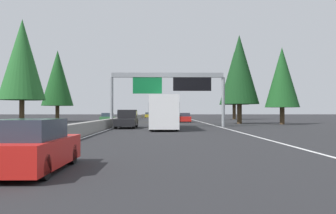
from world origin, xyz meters
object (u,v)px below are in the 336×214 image
(pickup_mid_right, at_px, (127,119))
(conifer_left_mid, at_px, (58,78))
(sign_gantry_overhead, at_px, (169,84))
(conifer_right_far, at_px, (234,79))
(conifer_left_near, at_px, (22,60))
(oncoming_far, at_px, (108,118))
(conifer_right_mid, at_px, (239,70))
(minivan_far_right, at_px, (162,114))
(conifer_right_near, at_px, (282,77))
(sedan_far_left, at_px, (148,115))
(sedan_distant_a, at_px, (185,118))
(bus_mid_left, at_px, (164,111))
(oncoming_near, at_px, (129,115))
(box_truck_near_right, at_px, (163,112))
(sedan_far_center, at_px, (31,147))

(pickup_mid_right, xyz_separation_m, conifer_left_mid, (25.32, 14.23, 6.47))
(sign_gantry_overhead, bearing_deg, conifer_left_mid, 39.55)
(conifer_right_far, relative_size, conifer_left_near, 0.94)
(oncoming_far, distance_m, conifer_right_mid, 21.02)
(conifer_left_mid, bearing_deg, pickup_mid_right, -150.66)
(minivan_far_right, height_order, conifer_right_near, conifer_right_near)
(conifer_right_near, distance_m, conifer_right_mid, 5.96)
(conifer_left_near, bearing_deg, conifer_right_near, -100.64)
(sign_gantry_overhead, bearing_deg, sedan_far_left, 4.34)
(sign_gantry_overhead, distance_m, sedan_distant_a, 18.26)
(minivan_far_right, height_order, conifer_right_mid, conifer_right_mid)
(sedan_distant_a, height_order, conifer_right_near, conifer_right_near)
(bus_mid_left, relative_size, conifer_right_far, 0.79)
(conifer_right_near, bearing_deg, sedan_distant_a, 50.61)
(oncoming_near, distance_m, conifer_right_far, 27.64)
(oncoming_far, bearing_deg, box_truck_near_right, 106.00)
(sedan_far_left, bearing_deg, conifer_left_near, 159.05)
(conifer_right_near, distance_m, conifer_left_near, 37.35)
(minivan_far_right, xyz_separation_m, conifer_right_near, (-81.05, -15.83, 5.21))
(pickup_mid_right, distance_m, conifer_left_mid, 29.76)
(box_truck_near_right, relative_size, sedan_far_left, 1.93)
(sedan_far_left, height_order, conifer_right_mid, conifer_right_mid)
(conifer_right_mid, bearing_deg, conifer_left_mid, 67.11)
(bus_mid_left, xyz_separation_m, oncoming_far, (21.03, 8.50, -1.03))
(pickup_mid_right, relative_size, bus_mid_left, 0.49)
(sedan_distant_a, bearing_deg, sedan_far_center, 171.42)
(conifer_left_mid, bearing_deg, conifer_right_mid, -112.89)
(minivan_far_right, distance_m, oncoming_far, 73.03)
(sedan_far_left, relative_size, oncoming_far, 1.00)
(conifer_right_near, distance_m, conifer_left_mid, 36.81)
(sedan_distant_a, distance_m, oncoming_far, 11.99)
(sign_gantry_overhead, relative_size, sedan_far_left, 2.88)
(minivan_far_right, relative_size, bus_mid_left, 0.43)
(pickup_mid_right, distance_m, sedan_distant_a, 21.58)
(bus_mid_left, bearing_deg, minivan_far_right, 0.14)
(sedan_distant_a, bearing_deg, box_truck_near_right, 74.81)
(box_truck_near_right, distance_m, conifer_right_mid, 14.50)
(sign_gantry_overhead, distance_m, minivan_far_right, 88.69)
(oncoming_near, relative_size, conifer_left_mid, 0.46)
(sign_gantry_overhead, relative_size, minivan_far_right, 2.54)
(oncoming_near, bearing_deg, sedan_far_center, 3.19)
(conifer_left_mid, bearing_deg, box_truck_near_right, -102.66)
(sign_gantry_overhead, distance_m, oncoming_far, 18.89)
(conifer_right_near, xyz_separation_m, conifer_left_mid, (14.99, 33.60, 1.22))
(sedan_far_center, relative_size, minivan_far_right, 0.88)
(minivan_far_right, height_order, conifer_left_mid, conifer_left_mid)
(oncoming_far, relative_size, conifer_left_near, 0.28)
(sign_gantry_overhead, xyz_separation_m, conifer_right_near, (7.55, -14.98, 1.43))
(sedan_far_center, relative_size, conifer_right_mid, 0.36)
(minivan_far_right, xyz_separation_m, conifer_left_near, (-74.18, 20.73, 8.45))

